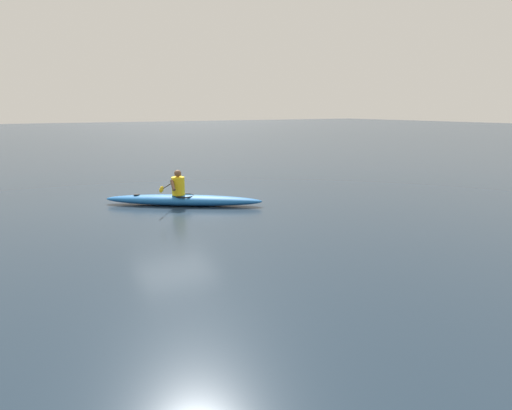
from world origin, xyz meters
The scene contains 3 objects.
ground_plane centered at (0.00, 0.00, 0.00)m, with size 160.00×160.00×0.00m, color #1E2D3D.
kayak centered at (-0.01, 0.89, 0.16)m, with size 4.26×3.27×0.31m.
kayaker centered at (0.11, 0.80, 0.63)m, with size 1.41×1.98×0.75m.
Camera 1 is at (4.43, 12.79, 2.85)m, focal length 30.04 mm.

